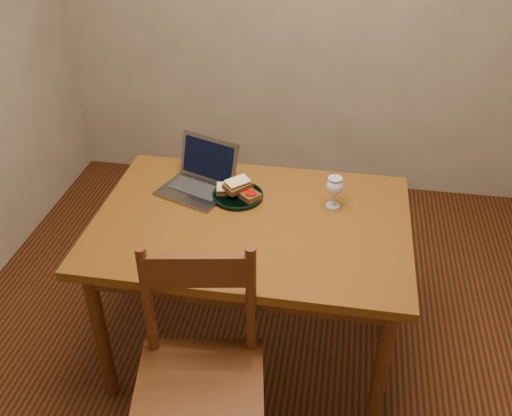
% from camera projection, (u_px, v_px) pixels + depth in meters
% --- Properties ---
extents(floor, '(3.20, 3.20, 0.02)m').
position_uv_depth(floor, '(272.00, 352.00, 2.74)').
color(floor, black).
rests_on(floor, ground).
extents(table, '(1.30, 0.90, 0.74)m').
position_uv_depth(table, '(252.00, 236.00, 2.41)').
color(table, '#54310E').
rests_on(table, floor).
extents(chair, '(0.51, 0.50, 0.48)m').
position_uv_depth(chair, '(199.00, 371.00, 1.99)').
color(chair, '#3D1B0C').
rests_on(chair, floor).
extents(plate, '(0.22, 0.22, 0.02)m').
position_uv_depth(plate, '(238.00, 196.00, 2.49)').
color(plate, black).
rests_on(plate, table).
extents(sandwich_cheese, '(0.13, 0.09, 0.04)m').
position_uv_depth(sandwich_cheese, '(230.00, 189.00, 2.49)').
color(sandwich_cheese, '#381E0C').
rests_on(sandwich_cheese, plate).
extents(sandwich_tomato, '(0.14, 0.13, 0.04)m').
position_uv_depth(sandwich_tomato, '(247.00, 193.00, 2.46)').
color(sandwich_tomato, '#381E0C').
rests_on(sandwich_tomato, plate).
extents(sandwich_top, '(0.13, 0.14, 0.04)m').
position_uv_depth(sandwich_top, '(238.00, 185.00, 2.46)').
color(sandwich_top, '#381E0C').
rests_on(sandwich_top, plate).
extents(milk_glass, '(0.07, 0.07, 0.14)m').
position_uv_depth(milk_glass, '(334.00, 192.00, 2.40)').
color(milk_glass, white).
rests_on(milk_glass, table).
extents(laptop, '(0.37, 0.35, 0.21)m').
position_uv_depth(laptop, '(200.00, 176.00, 2.54)').
color(laptop, slate).
rests_on(laptop, table).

